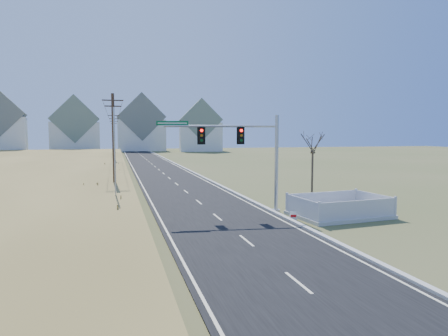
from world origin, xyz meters
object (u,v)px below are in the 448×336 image
traffic_signal_mast (251,153)px  fence_enclosure (339,212)px  open_sign (293,216)px  flagpole (115,172)px  bare_tree (313,142)px

traffic_signal_mast → fence_enclosure: (5.33, -2.77, -3.95)m
fence_enclosure → open_sign: fence_enclosure is taller
flagpole → bare_tree: flagpole is taller
open_sign → bare_tree: bare_tree is taller
fence_enclosure → traffic_signal_mast: bearing=147.1°
bare_tree → flagpole: bearing=-168.9°
fence_enclosure → open_sign: size_ratio=11.70×
traffic_signal_mast → fence_enclosure: bearing=-19.8°
traffic_signal_mast → flagpole: flagpole is taller
open_sign → fence_enclosure: bearing=23.8°
open_sign → flagpole: (-10.93, 5.24, 2.63)m
traffic_signal_mast → open_sign: bearing=-51.8°
traffic_signal_mast → fence_enclosure: size_ratio=1.32×
open_sign → bare_tree: (5.78, 8.52, 4.55)m
traffic_signal_mast → open_sign: 5.33m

